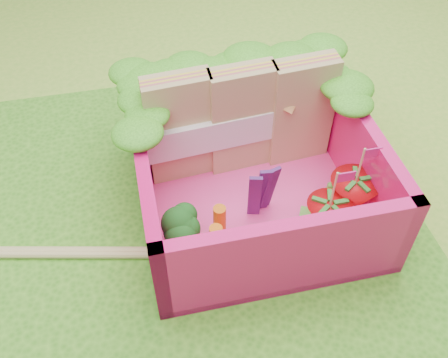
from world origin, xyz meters
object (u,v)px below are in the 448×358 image
sandwich_stack (242,119)px  chopsticks (19,252)px  broccoli (179,227)px  strawberry_left (327,219)px  bento_box (255,171)px  strawberry_right (352,197)px

sandwich_stack → chopsticks: sandwich_stack is taller
broccoli → strawberry_left: size_ratio=0.68×
bento_box → strawberry_left: (0.32, -0.35, -0.10)m
bento_box → sandwich_stack: bearing=89.2°
bento_box → strawberry_right: (0.50, -0.24, -0.08)m
bento_box → strawberry_left: bearing=-47.8°
sandwich_stack → strawberry_right: sandwich_stack is taller
bento_box → chopsticks: bento_box is taller
bento_box → strawberry_right: strawberry_right is taller
sandwich_stack → strawberry_left: bearing=-65.2°
sandwich_stack → strawberry_right: 0.78m
broccoli → strawberry_right: size_ratio=0.64×
bento_box → strawberry_right: 0.56m
bento_box → sandwich_stack: 0.35m
bento_box → chopsticks: size_ratio=0.56×
broccoli → chopsticks: (-0.87, 0.17, -0.20)m
chopsticks → strawberry_left: bearing=-8.9°
chopsticks → broccoli: bearing=-11.3°
bento_box → broccoli: bearing=-151.5°
sandwich_stack → strawberry_right: size_ratio=2.44×
strawberry_right → strawberry_left: bearing=-150.1°
strawberry_left → strawberry_right: strawberry_right is taller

